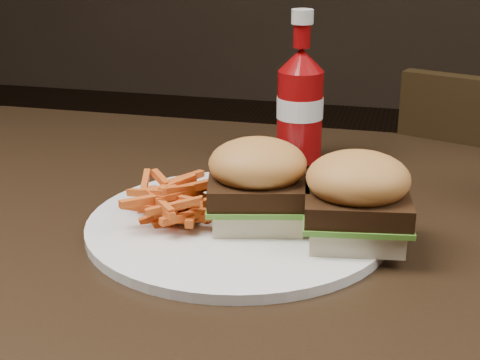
# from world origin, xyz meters

# --- Properties ---
(dining_table) EXTENTS (1.20, 0.80, 0.04)m
(dining_table) POSITION_xyz_m (0.00, 0.00, 0.73)
(dining_table) COLOR black
(dining_table) RESTS_ON ground
(plate) EXTENTS (0.30, 0.30, 0.01)m
(plate) POSITION_xyz_m (-0.10, 0.01, 0.76)
(plate) COLOR white
(plate) RESTS_ON dining_table
(sandwich_half_a) EXTENTS (0.10, 0.10, 0.02)m
(sandwich_half_a) POSITION_xyz_m (-0.08, 0.01, 0.77)
(sandwich_half_a) COLOR beige
(sandwich_half_a) RESTS_ON plate
(sandwich_half_b) EXTENTS (0.10, 0.09, 0.02)m
(sandwich_half_b) POSITION_xyz_m (0.02, -0.00, 0.77)
(sandwich_half_b) COLOR beige
(sandwich_half_b) RESTS_ON plate
(fries_pile) EXTENTS (0.12, 0.12, 0.04)m
(fries_pile) POSITION_xyz_m (-0.16, 0.00, 0.78)
(fries_pile) COLOR #C56815
(fries_pile) RESTS_ON plate
(ketchup_bottle) EXTENTS (0.07, 0.07, 0.11)m
(ketchup_bottle) POSITION_xyz_m (-0.08, 0.24, 0.81)
(ketchup_bottle) COLOR maroon
(ketchup_bottle) RESTS_ON dining_table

